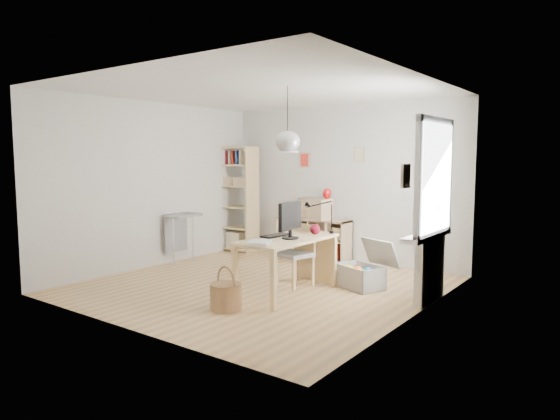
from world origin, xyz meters
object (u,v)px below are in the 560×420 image
Objects in this scene: cube_shelf at (313,241)px; monitor at (290,218)px; chair at (298,251)px; drawer_chest at (315,208)px; storage_chest at (364,272)px; desk at (287,245)px; tall_bookshelf at (237,195)px.

monitor reaches higher than cube_shelf.
drawer_chest is (-0.81, 1.72, 0.41)m from chair.
storage_chest is 2.18m from drawer_chest.
storage_chest is 1.59× the size of monitor.
desk is 0.37m from monitor.
drawer_chest is at bearing -34.43° from cube_shelf.
drawer_chest is (-1.03, 2.23, -0.12)m from monitor.
drawer_chest is (1.62, 0.24, -0.19)m from tall_bookshelf.
monitor reaches higher than drawer_chest.
monitor reaches higher than desk.
tall_bookshelf is 2.34× the size of chair.
tall_bookshelf reaches higher than cube_shelf.
chair is 1.94m from drawer_chest.
chair is at bearing -50.02° from drawer_chest.
drawer_chest is at bearing 128.04° from chair.
drawer_chest is (-0.96, 2.19, 0.24)m from desk.
tall_bookshelf reaches higher than desk.
chair is at bearing 106.60° from monitor.
cube_shelf is at bearing 162.62° from storage_chest.
desk is 1.72× the size of storage_chest.
chair is 0.96m from storage_chest.
tall_bookshelf is at bearing 135.70° from monitor.
monitor is 2.46m from drawer_chest.
desk reaches higher than storage_chest.
drawer_chest reaches higher than storage_chest.
cube_shelf is at bearing 129.11° from chair.
tall_bookshelf is at bearing -156.75° from drawer_chest.
cube_shelf is 1.97m from chair.
cube_shelf is 2.15m from storage_chest.
tall_bookshelf is 3.19× the size of drawer_chest.
desk is at bearing 144.88° from monitor.
tall_bookshelf is 2.29× the size of storage_chest.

